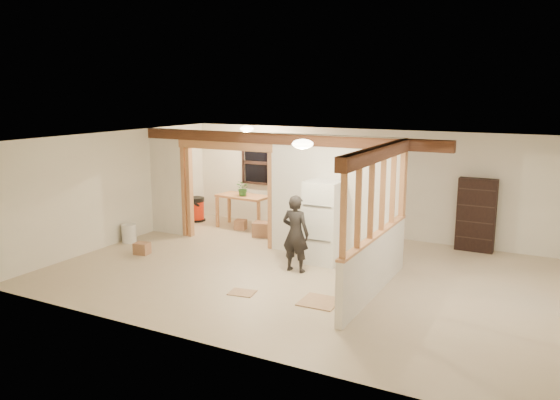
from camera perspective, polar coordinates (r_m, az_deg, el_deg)
The scene contains 28 objects.
floor at distance 10.37m, azimuth 1.96°, elevation -7.60°, with size 9.00×6.50×0.01m, color #BCA98C.
ceiling at distance 9.85m, azimuth 2.06°, elevation 6.32°, with size 9.00×6.50×0.01m, color white.
wall_back at distance 12.99m, azimuth 8.27°, elevation 1.87°, with size 9.00×0.01×2.50m, color white.
wall_front at distance 7.34m, azimuth -9.17°, elevation -5.53°, with size 9.00×0.01×2.50m, color white.
wall_left at distance 12.62m, azimuth -16.71°, elevation 1.23°, with size 0.01×6.50×2.50m, color white.
partition_left_stub at distance 13.20m, azimuth -11.68°, elevation 1.90°, with size 0.90×0.12×2.50m, color white.
partition_center at distance 11.03m, azimuth 5.66°, elevation 0.25°, with size 2.80×0.12×2.50m, color white.
doorway_frame at distance 12.26m, azimuth -5.67°, elevation 0.65°, with size 2.46×0.14×2.20m, color tan.
header_beam_back at distance 11.38m, azimuth 0.14°, elevation 6.39°, with size 7.00×0.18×0.22m, color #59321E.
header_beam_right at distance 8.90m, azimuth 10.26°, elevation 4.83°, with size 0.18×3.30×0.22m, color #59321E.
pony_wall at distance 9.30m, azimuth 9.85°, elevation -6.75°, with size 0.12×3.20×1.00m, color white.
stud_partition at distance 9.01m, azimuth 10.10°, elevation 0.28°, with size 0.14×3.20×1.32m, color tan.
window_back at distance 13.95m, azimuth -1.93°, elevation 3.87°, with size 1.12×0.10×1.10m, color black.
ceiling_dome_main at distance 9.27m, azimuth 2.38°, elevation 5.88°, with size 0.36×0.36×0.16m, color #FFEABF.
ceiling_dome_util at distance 13.06m, azimuth -3.48°, elevation 7.45°, with size 0.32×0.32×0.14m, color #FFEABF.
hanging_bulb at distance 12.23m, azimuth -3.16°, elevation 5.78°, with size 0.07×0.07×0.07m, color #FFD88C.
refrigerator at distance 10.79m, azimuth 4.61°, elevation -2.31°, with size 0.68×0.66×1.64m, color white.
woman at distance 10.23m, azimuth 1.63°, elevation -3.53°, with size 0.54×0.35×1.47m, color black.
work_table at distance 13.64m, azimuth -3.85°, elevation -1.19°, with size 1.30×0.65×0.82m, color tan.
potted_plant at distance 13.42m, azimuth -3.87°, elevation 1.23°, with size 0.34×0.30×0.38m, color #2C712D.
shop_vac at distance 14.45m, azimuth -8.79°, elevation -0.94°, with size 0.49×0.49×0.64m, color #B5200B.
bookshelf at distance 12.26m, azimuth 19.82°, elevation -1.48°, with size 0.78×0.26×1.56m, color black.
bucket at distance 12.78m, azimuth -15.49°, elevation -3.37°, with size 0.33×0.33×0.41m, color white.
box_util_a at distance 12.83m, azimuth -1.91°, elevation -3.07°, with size 0.40×0.34×0.34m, color #9E6D4C.
box_util_b at distance 13.50m, azimuth -4.14°, elevation -2.58°, with size 0.26×0.26×0.24m, color #9E6D4C.
box_front at distance 11.82m, azimuth -14.22°, elevation -4.93°, with size 0.30×0.24×0.24m, color #9E6D4C.
floor_panel_near at distance 9.00m, azimuth 4.15°, elevation -10.56°, with size 0.60×0.60×0.02m, color tan.
floor_panel_far at distance 9.39m, azimuth -3.97°, elevation -9.63°, with size 0.43×0.34×0.01m, color tan.
Camera 1 is at (4.26, -8.84, 3.36)m, focal length 35.00 mm.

